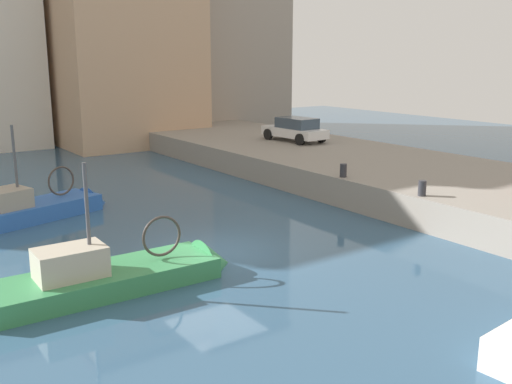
% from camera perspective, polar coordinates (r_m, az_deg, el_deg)
% --- Properties ---
extents(water_surface, '(80.00, 80.00, 0.00)m').
position_cam_1_polar(water_surface, '(18.43, -4.11, -5.89)').
color(water_surface, '#335675').
rests_on(water_surface, ground).
extents(quay_wall, '(9.00, 56.00, 1.20)m').
position_cam_1_polar(quay_wall, '(25.88, 18.23, 0.43)').
color(quay_wall, gray).
rests_on(quay_wall, ground).
extents(fishing_boat_green, '(6.83, 2.18, 4.29)m').
position_cam_1_polar(fishing_boat_green, '(16.09, -13.17, -8.67)').
color(fishing_boat_green, '#388951').
rests_on(fishing_boat_green, ground).
extents(fishing_boat_blue, '(6.56, 3.40, 4.40)m').
position_cam_1_polar(fishing_boat_blue, '(23.63, -20.70, -2.17)').
color(fishing_boat_blue, '#2D60B7').
rests_on(fishing_boat_blue, ground).
extents(parked_car_white, '(2.02, 4.18, 1.37)m').
position_cam_1_polar(parked_car_white, '(33.85, 3.86, 6.15)').
color(parked_car_white, silver).
rests_on(parked_car_white, quay_wall).
extents(mooring_bollard_south, '(0.28, 0.28, 0.55)m').
position_cam_1_polar(mooring_bollard_south, '(21.29, 15.95, 0.36)').
color(mooring_bollard_south, '#2D2D33').
rests_on(mooring_bollard_south, quay_wall).
extents(mooring_bollard_mid, '(0.28, 0.28, 0.55)m').
position_cam_1_polar(mooring_bollard_mid, '(23.94, 8.54, 2.10)').
color(mooring_bollard_mid, '#2D2D33').
rests_on(mooring_bollard_mid, quay_wall).
extents(waterfront_building_east_mid, '(8.49, 9.24, 17.77)m').
position_cam_1_polar(waterfront_building_east_mid, '(49.72, -3.55, 16.47)').
color(waterfront_building_east_mid, '#A39384').
rests_on(waterfront_building_east_mid, ground).
extents(waterfront_building_east, '(9.49, 9.13, 14.72)m').
position_cam_1_polar(waterfront_building_east, '(42.32, -13.14, 14.68)').
color(waterfront_building_east, tan).
rests_on(waterfront_building_east, ground).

